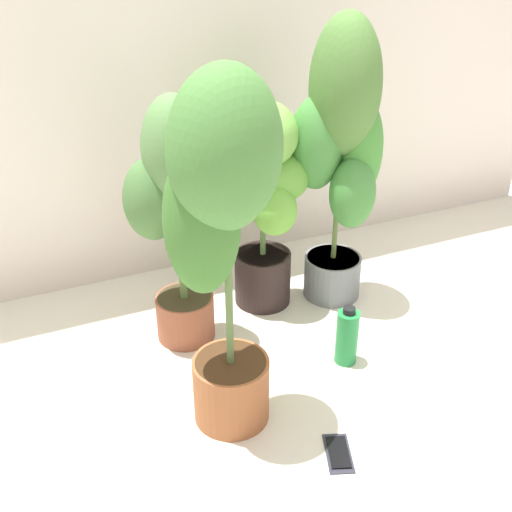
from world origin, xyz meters
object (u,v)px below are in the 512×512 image
Objects in this scene: potted_plant_back_center at (262,191)px; potted_plant_front_left at (221,220)px; potted_plant_back_left at (178,207)px; nutrient_bottle at (347,337)px; cell_phone at (338,453)px; potted_plant_back_right at (342,143)px.

potted_plant_front_left reaches higher than potted_plant_back_center.
potted_plant_front_left is 1.21× the size of potted_plant_back_left.
potted_plant_back_left is 0.69m from nutrient_bottle.
potted_plant_back_center reaches higher than nutrient_bottle.
potted_plant_back_center reaches higher than cell_phone.
cell_phone is (0.23, -0.26, -0.64)m from potted_plant_front_left.
potted_plant_back_center is at bearing 103.94° from nutrient_bottle.
nutrient_bottle is (0.22, 0.35, 0.09)m from cell_phone.
potted_plant_back_left is 5.36× the size of cell_phone.
potted_plant_front_left is 4.90× the size of nutrient_bottle.
potted_plant_back_left is 0.82× the size of potted_plant_back_right.
potted_plant_front_left is at bearing 151.18° from cell_phone.
nutrient_bottle is (0.44, -0.34, -0.40)m from potted_plant_back_left.
potted_plant_back_center is 4.83× the size of cell_phone.
potted_plant_back_center is 0.91m from cell_phone.
cell_phone is at bearing -72.32° from potted_plant_back_left.
nutrient_bottle is at bearing -37.49° from potted_plant_back_left.
nutrient_bottle is (-0.16, -0.37, -0.52)m from potted_plant_back_right.
potted_plant_front_left reaches higher than potted_plant_back_left.
cell_phone is (0.22, -0.69, -0.49)m from potted_plant_back_left.
cell_phone is (-0.12, -0.78, -0.45)m from potted_plant_back_center.
potted_plant_back_left is at bearing 142.51° from nutrient_bottle.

